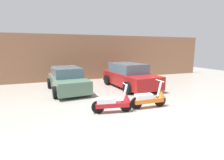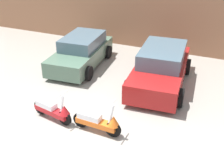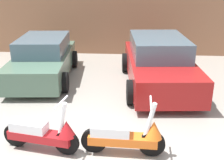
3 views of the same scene
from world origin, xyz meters
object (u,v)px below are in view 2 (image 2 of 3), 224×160
car_rear_left (82,52)px  car_rear_center (161,68)px  scooter_front_left (53,109)px  scooter_front_right (98,121)px

car_rear_left → car_rear_center: (3.55, -0.36, 0.06)m
scooter_front_left → car_rear_left: 4.12m
scooter_front_left → scooter_front_right: bearing=10.4°
scooter_front_right → car_rear_left: (-2.70, 3.94, 0.24)m
scooter_front_right → car_rear_center: bearing=78.7°
scooter_front_left → car_rear_left: bearing=117.2°
scooter_front_right → car_rear_center: car_rear_center is taller
car_rear_left → scooter_front_left: bearing=11.9°
car_rear_left → car_rear_center: 3.57m
scooter_front_left → car_rear_center: bearing=67.0°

